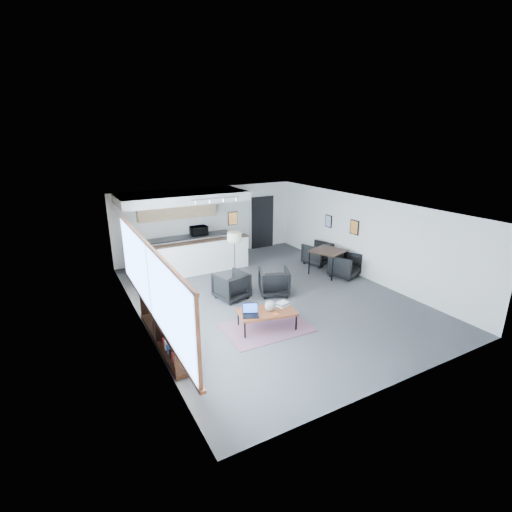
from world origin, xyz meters
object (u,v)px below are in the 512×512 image
ceramic_pot (270,306)px  armchair_right (274,280)px  floor_lamp (234,238)px  dining_chair_near (345,266)px  dining_chair_far (317,254)px  laptop (250,312)px  coffee_table (267,312)px  microwave (199,230)px  dining_table (328,252)px  armchair_left (231,285)px  book_stack (282,304)px

ceramic_pot → armchair_right: 1.99m
floor_lamp → dining_chair_near: bearing=-25.0°
dining_chair_far → laptop: bearing=18.7°
coffee_table → ceramic_pot: size_ratio=5.69×
microwave → dining_chair_near: bearing=-49.9°
floor_lamp → dining_table: 3.13m
dining_chair_far → armchair_left: bearing=0.1°
armchair_right → microwave: bearing=-57.1°
book_stack → dining_chair_far: size_ratio=0.50×
dining_chair_near → coffee_table: bearing=-178.1°
coffee_table → book_stack: size_ratio=4.05×
armchair_right → floor_lamp: bearing=-50.6°
ceramic_pot → dining_chair_near: size_ratio=0.36×
coffee_table → armchair_left: 1.93m
ceramic_pot → dining_table: (3.52, 2.19, 0.18)m
armchair_left → armchair_right: bearing=153.0°
coffee_table → floor_lamp: (0.72, 3.22, 0.94)m
ceramic_pot → dining_chair_far: size_ratio=0.35×
dining_table → dining_chair_far: bearing=71.3°
armchair_left → dining_chair_near: (3.97, -0.22, -0.06)m
coffee_table → dining_table: size_ratio=1.18×
book_stack → floor_lamp: bearing=85.8°
armchair_right → microwave: size_ratio=1.43×
dining_chair_far → dining_table: bearing=54.3°
ceramic_pot → book_stack: 0.42m
dining_chair_far → microwave: size_ratio=1.24×
ceramic_pot → dining_chair_far: dining_chair_far is taller
dining_chair_near → armchair_right: bearing=160.2°
coffee_table → armchair_left: size_ratio=1.75×
microwave → ceramic_pot: bearing=-95.1°
ceramic_pot → dining_chair_far: (3.85, 3.17, -0.21)m
dining_chair_near → dining_chair_far: bearing=69.2°
dining_chair_near → microwave: (-3.50, 3.96, 0.77)m
dining_table → microwave: size_ratio=2.12×
dining_chair_near → laptop: bearing=179.6°
book_stack → dining_chair_far: (3.44, 3.07, -0.12)m
armchair_left → laptop: bearing=65.1°
book_stack → ceramic_pot: bearing=-167.0°
coffee_table → dining_chair_far: 5.04m
ceramic_pot → armchair_left: 1.96m
laptop → book_stack: (0.92, 0.06, -0.03)m
coffee_table → armchair_right: 2.02m
floor_lamp → armchair_left: bearing=-119.8°
ceramic_pot → dining_chair_near: dining_chair_near is taller
floor_lamp → coffee_table: bearing=-102.5°
armchair_left → microwave: 3.84m
armchair_left → ceramic_pot: bearing=80.2°
armchair_left → dining_chair_near: size_ratio=1.18×
laptop → book_stack: laptop is taller
book_stack → armchair_right: size_ratio=0.43×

